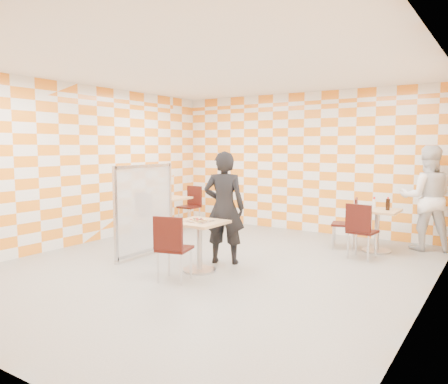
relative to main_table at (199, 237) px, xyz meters
The scene contains 15 objects.
room_shell 1.28m from the main_table, 87.86° to the left, with size 7.00×7.00×7.00m.
main_table is the anchor object (origin of this frame).
second_table 3.28m from the main_table, 54.71° to the left, with size 0.70×0.70×0.75m.
empty_table 3.14m from the main_table, 137.90° to the left, with size 0.70×0.70×0.75m.
chair_main_front 0.66m from the main_table, 88.03° to the right, with size 0.52×0.52×0.92m.
chair_second_front 2.67m from the main_table, 47.35° to the left, with size 0.46×0.47×0.92m.
chair_second_side 2.96m from the main_table, 61.05° to the left, with size 0.52×0.51×0.92m.
chair_empty_near 2.70m from the main_table, 149.56° to the left, with size 0.45×0.46×0.92m.
chair_empty_far 3.76m from the main_table, 129.16° to the left, with size 0.44×0.45×0.92m.
partition 1.37m from the main_table, 169.73° to the left, with size 0.08×1.38×1.55m.
man_dark 0.70m from the main_table, 84.42° to the left, with size 0.65×0.42×1.78m, color black.
man_white 4.23m from the main_table, 52.13° to the left, with size 0.91×0.71×1.87m, color white.
pizza_on_foil 0.26m from the main_table, 90.13° to the right, with size 0.40×0.40×0.04m.
sport_bottle 3.37m from the main_table, 57.63° to the left, with size 0.06×0.06×0.20m.
soda_bottle 3.40m from the main_table, 52.43° to the left, with size 0.07×0.07×0.23m.
Camera 1 is at (3.75, -5.38, 1.85)m, focal length 35.00 mm.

